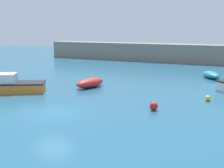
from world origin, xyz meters
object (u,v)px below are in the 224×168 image
object	(u,v)px
motorboat_with_cabin	(8,85)
rowboat_blue_near	(90,83)
rowboat_white_midwater	(211,75)
mooring_buoy_red	(154,106)
mooring_buoy_yellow	(208,98)

from	to	relation	value
motorboat_with_cabin	rowboat_blue_near	bearing A→B (deg)	11.83
rowboat_blue_near	rowboat_white_midwater	xyz separation A→B (m)	(9.34, 10.66, -0.06)
motorboat_with_cabin	mooring_buoy_red	xyz separation A→B (m)	(13.40, -0.10, -0.32)
rowboat_blue_near	mooring_buoy_yellow	xyz separation A→B (m)	(10.93, -0.76, -0.22)
mooring_buoy_red	motorboat_with_cabin	bearing A→B (deg)	179.57
rowboat_blue_near	mooring_buoy_red	size ratio (longest dim) A/B	6.42
motorboat_with_cabin	mooring_buoy_yellow	world-z (taller)	motorboat_with_cabin
rowboat_blue_near	mooring_buoy_yellow	size ratio (longest dim) A/B	8.34
rowboat_blue_near	mooring_buoy_yellow	world-z (taller)	rowboat_blue_near
motorboat_with_cabin	mooring_buoy_red	size ratio (longest dim) A/B	11.16
motorboat_with_cabin	mooring_buoy_red	world-z (taller)	motorboat_with_cabin
mooring_buoy_red	mooring_buoy_yellow	world-z (taller)	mooring_buoy_red
mooring_buoy_red	rowboat_white_midwater	bearing A→B (deg)	85.46
rowboat_blue_near	mooring_buoy_red	xyz separation A→B (m)	(8.08, -5.20, -0.15)
rowboat_blue_near	motorboat_with_cabin	size ratio (longest dim) A/B	0.58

